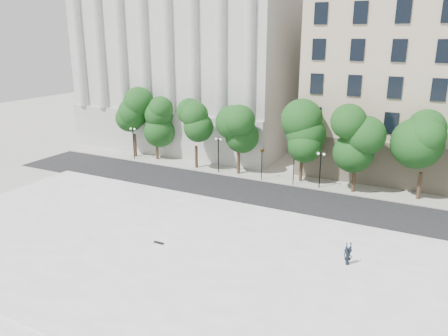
{
  "coord_description": "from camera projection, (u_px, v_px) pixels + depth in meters",
  "views": [
    {
      "loc": [
        16.89,
        -21.24,
        15.7
      ],
      "look_at": [
        0.87,
        10.0,
        5.03
      ],
      "focal_mm": 35.0,
      "sensor_mm": 36.0,
      "label": 1
    }
  ],
  "objects": [
    {
      "name": "street_trees",
      "position": [
        290.0,
        135.0,
        47.59
      ],
      "size": [
        45.55,
        5.08,
        7.97
      ],
      "color": "#382619",
      "rests_on": "ground"
    },
    {
      "name": "person_lying",
      "position": [
        347.0,
        261.0,
        30.28
      ],
      "size": [
        1.32,
        1.74,
        0.45
      ],
      "primitive_type": "imported",
      "rotation": [
        -1.54,
        0.0,
        0.5
      ],
      "color": "black",
      "rests_on": "plaza"
    },
    {
      "name": "traffic_light_east",
      "position": [
        294.0,
        152.0,
        46.58
      ],
      "size": [
        0.9,
        1.98,
        4.28
      ],
      "color": "black",
      "rests_on": "ground"
    },
    {
      "name": "far_sidewalk",
      "position": [
        272.0,
        177.0,
        50.44
      ],
      "size": [
        60.0,
        4.0,
        0.12
      ],
      "primitive_type": "cube",
      "color": "#B3B1A5",
      "rests_on": "ground"
    },
    {
      "name": "building_west",
      "position": [
        205.0,
        55.0,
        66.54
      ],
      "size": [
        31.5,
        27.65,
        25.6
      ],
      "color": "beige",
      "rests_on": "ground"
    },
    {
      "name": "street",
      "position": [
        252.0,
        193.0,
        45.34
      ],
      "size": [
        60.0,
        8.0,
        0.02
      ],
      "primitive_type": "cube",
      "color": "black",
      "rests_on": "ground"
    },
    {
      "name": "lamp_posts",
      "position": [
        268.0,
        155.0,
        48.47
      ],
      "size": [
        38.28,
        0.28,
        4.49
      ],
      "color": "black",
      "rests_on": "ground"
    },
    {
      "name": "skateboard",
      "position": [
        159.0,
        243.0,
        33.42
      ],
      "size": [
        0.86,
        0.22,
        0.09
      ],
      "primitive_type": "cube",
      "rotation": [
        0.0,
        0.0,
        0.01
      ],
      "color": "black",
      "rests_on": "plaza"
    },
    {
      "name": "plaza",
      "position": [
        171.0,
        252.0,
        32.51
      ],
      "size": [
        44.0,
        22.0,
        0.45
      ],
      "primitive_type": "cube",
      "color": "white",
      "rests_on": "ground"
    },
    {
      "name": "traffic_light_west",
      "position": [
        262.0,
        149.0,
        48.25
      ],
      "size": [
        0.78,
        1.66,
        4.15
      ],
      "color": "black",
      "rests_on": "ground"
    },
    {
      "name": "ground",
      "position": [
        147.0,
        274.0,
        30.02
      ],
      "size": [
        160.0,
        160.0,
        0.0
      ],
      "primitive_type": "plane",
      "color": "#B8B5AE",
      "rests_on": "ground"
    }
  ]
}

